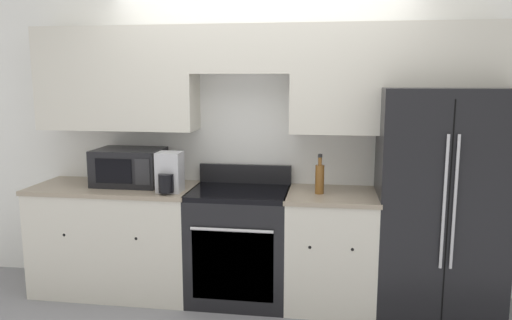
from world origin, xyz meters
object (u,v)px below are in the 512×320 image
object	(u,v)px
microwave	(129,167)
bottle	(320,178)
refrigerator	(437,201)
oven_range	(240,244)

from	to	relation	value
microwave	bottle	size ratio (longest dim) A/B	1.78
refrigerator	bottle	bearing A→B (deg)	-174.27
microwave	bottle	xyz separation A→B (m)	(1.60, -0.10, -0.03)
oven_range	refrigerator	distance (m)	1.60
microwave	bottle	bearing A→B (deg)	-3.49
bottle	refrigerator	bearing A→B (deg)	5.73
oven_range	refrigerator	bearing A→B (deg)	2.44
refrigerator	microwave	bearing A→B (deg)	179.85
oven_range	bottle	distance (m)	0.87
microwave	bottle	distance (m)	1.60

